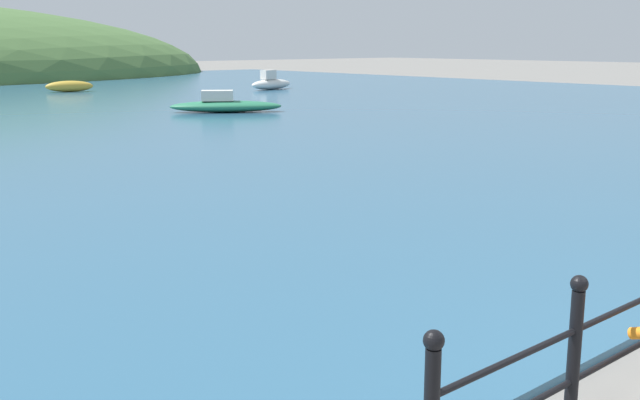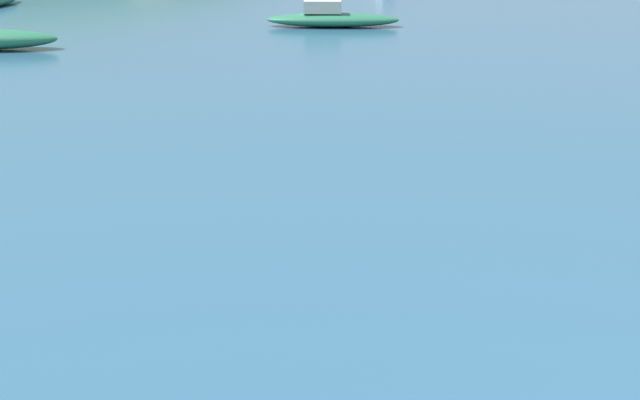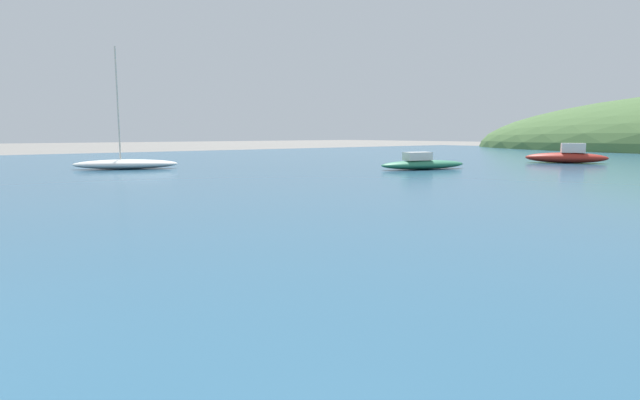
{
  "view_description": "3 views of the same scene",
  "coord_description": "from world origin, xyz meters",
  "views": [
    {
      "loc": [
        -5.64,
        -0.96,
        2.72
      ],
      "look_at": [
        -0.61,
        4.83,
        1.11
      ],
      "focal_mm": 42.0,
      "sensor_mm": 36.0,
      "label": 1
    },
    {
      "loc": [
        -5.5,
        -0.97,
        4.16
      ],
      "look_at": [
        -0.08,
        7.44,
        0.72
      ],
      "focal_mm": 50.0,
      "sensor_mm": 36.0,
      "label": 2
    },
    {
      "loc": [
        4.43,
        2.05,
        1.71
      ],
      "look_at": [
        -0.26,
        5.96,
        0.9
      ],
      "focal_mm": 28.0,
      "sensor_mm": 36.0,
      "label": 3
    }
  ],
  "objects": [
    {
      "name": "boat_nearest_quay",
      "position": [
        -10.09,
        20.29,
        0.35
      ],
      "size": [
        2.45,
        4.52,
        0.79
      ],
      "color": "#287551",
      "rests_on": "water"
    },
    {
      "name": "boat_blue_hull",
      "position": [
        -18.98,
        9.92,
        0.34
      ],
      "size": [
        3.35,
        4.75,
        5.5
      ],
      "color": "silver",
      "rests_on": "water"
    },
    {
      "name": "boat_red_dinghy",
      "position": [
        -8.09,
        30.39,
        0.46
      ],
      "size": [
        4.36,
        3.31,
        1.1
      ],
      "color": "maroon",
      "rests_on": "water"
    }
  ]
}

